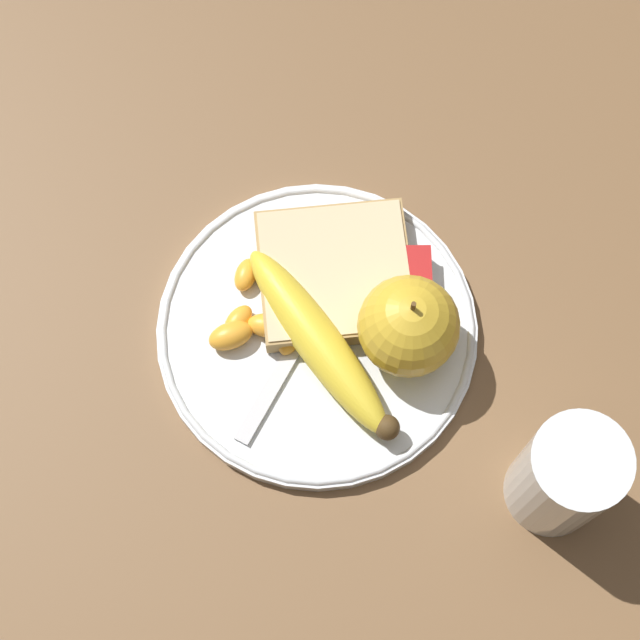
{
  "coord_description": "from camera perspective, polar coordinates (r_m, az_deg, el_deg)",
  "views": [
    {
      "loc": [
        -0.0,
        -0.27,
        0.8
      ],
      "look_at": [
        0.0,
        0.0,
        0.03
      ],
      "focal_mm": 60.0,
      "sensor_mm": 36.0,
      "label": 1
    }
  ],
  "objects": [
    {
      "name": "jam_packet",
      "position": [
        0.84,
        4.74,
        2.71
      ],
      "size": [
        0.04,
        0.03,
        0.02
      ],
      "color": "white",
      "rests_on": "plate"
    },
    {
      "name": "apple",
      "position": [
        0.79,
        4.91,
        -0.32
      ],
      "size": [
        0.08,
        0.08,
        0.09
      ],
      "color": "gold",
      "rests_on": "plate"
    },
    {
      "name": "ground_plane",
      "position": [
        0.84,
        0.0,
        -0.73
      ],
      "size": [
        3.0,
        3.0,
        0.0
      ],
      "primitive_type": "plane",
      "color": "brown"
    },
    {
      "name": "orange_segment_4",
      "position": [
        0.82,
        -2.69,
        -0.39
      ],
      "size": [
        0.03,
        0.02,
        0.02
      ],
      "color": "#F9A32D",
      "rests_on": "plate"
    },
    {
      "name": "orange_segment_1",
      "position": [
        0.84,
        -3.82,
        2.42
      ],
      "size": [
        0.02,
        0.03,
        0.02
      ],
      "color": "#F9A32D",
      "rests_on": "plate"
    },
    {
      "name": "orange_segment_3",
      "position": [
        0.84,
        -1.94,
        2.53
      ],
      "size": [
        0.03,
        0.04,
        0.02
      ],
      "color": "#F9A32D",
      "rests_on": "plate"
    },
    {
      "name": "bread_slice",
      "position": [
        0.83,
        0.97,
        2.45
      ],
      "size": [
        0.13,
        0.12,
        0.02
      ],
      "color": "#AB8751",
      "rests_on": "plate"
    },
    {
      "name": "orange_segment_5",
      "position": [
        0.82,
        -4.63,
        -0.83
      ],
      "size": [
        0.04,
        0.03,
        0.02
      ],
      "color": "#F9A32D",
      "rests_on": "plate"
    },
    {
      "name": "orange_segment_0",
      "position": [
        0.82,
        -1.48,
        -1.01
      ],
      "size": [
        0.02,
        0.03,
        0.02
      ],
      "color": "#F9A32D",
      "rests_on": "plate"
    },
    {
      "name": "orange_segment_2",
      "position": [
        0.83,
        -4.22,
        0.01
      ],
      "size": [
        0.03,
        0.03,
        0.02
      ],
      "color": "#F9A32D",
      "rests_on": "plate"
    },
    {
      "name": "banana",
      "position": [
        0.81,
        0.44,
        -1.23
      ],
      "size": [
        0.13,
        0.17,
        0.03
      ],
      "color": "yellow",
      "rests_on": "plate"
    },
    {
      "name": "plate",
      "position": [
        0.83,
        0.0,
        -0.56
      ],
      "size": [
        0.25,
        0.25,
        0.01
      ],
      "color": "silver",
      "rests_on": "ground_plane"
    },
    {
      "name": "fork",
      "position": [
        0.83,
        -0.54,
        -0.35
      ],
      "size": [
        0.1,
        0.16,
        0.0
      ],
      "rotation": [
        0.0,
        0.0,
        13.63
      ],
      "color": "silver",
      "rests_on": "plate"
    },
    {
      "name": "juice_glass",
      "position": [
        0.78,
        13.06,
        -8.18
      ],
      "size": [
        0.07,
        0.07,
        0.11
      ],
      "color": "silver",
      "rests_on": "ground_plane"
    }
  ]
}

